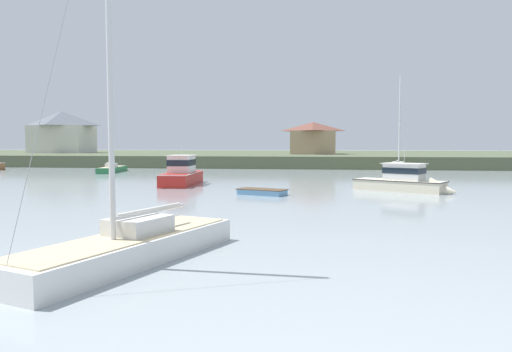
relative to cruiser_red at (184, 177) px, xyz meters
name	(u,v)px	position (x,y,z in m)	size (l,w,h in m)	color
far_shore_bank	(266,157)	(1.28, 54.95, 0.26)	(243.83, 59.35, 1.76)	#4C563D
cruiser_red	(184,177)	(0.00, 0.00, 0.00)	(2.81, 8.61, 4.52)	#B2231E
sailboat_green	(112,170)	(-13.66, 15.42, -0.39)	(2.68, 7.34, 10.47)	#236B3D
sailboat_yellow	(398,171)	(21.40, 18.72, -0.35)	(3.86, 8.09, 12.43)	gold
dinghy_skyblue	(262,193)	(7.91, -7.87, -0.47)	(3.73, 2.65, 0.57)	#669ECC
sailboat_white	(130,253)	(6.18, -26.89, -0.36)	(4.79, 8.57, 12.38)	white
cruiser_cream	(409,185)	(18.45, -4.25, -0.10)	(7.49, 5.61, 4.08)	beige
mooring_buoy_white	(417,180)	(21.28, 6.78, -0.53)	(0.49, 0.49, 0.54)	white
cottage_behind_trees	(62,131)	(-38.95, 48.10, 5.41)	(11.64, 8.55, 8.24)	silver
cottage_eastern	(313,138)	(10.79, 43.41, 4.03)	(8.19, 8.74, 5.59)	tan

